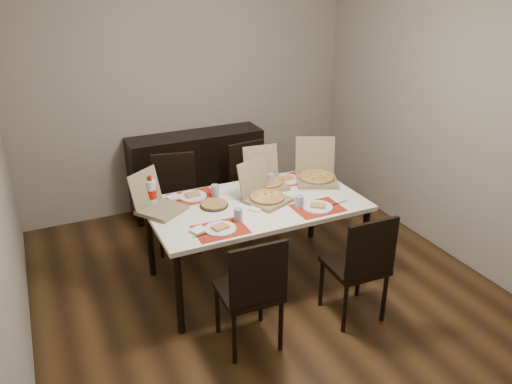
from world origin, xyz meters
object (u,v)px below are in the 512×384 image
Objects in this scene: chair_near_left at (252,289)px; chair_far_left at (176,197)px; soda_bottle at (151,193)px; chair_far_right at (252,183)px; pizza_box_center at (265,195)px; dip_bowl at (251,191)px; sideboard at (197,172)px; chair_near_right at (360,263)px; dining_table at (256,210)px.

chair_near_left is 1.71m from chair_far_left.
chair_near_left is 1.26m from soda_bottle.
chair_far_right is (0.78, 1.71, 0.00)m from chair_near_left.
pizza_box_center reaches higher than dip_bowl.
chair_near_left is 1.00× the size of chair_far_left.
sideboard is at bearing 57.37° from soda_bottle.
chair_near_right is at bearing -42.58° from soda_bottle.
soda_bottle reaches higher than chair_near_right.
dip_bowl is (0.04, 0.21, 0.08)m from dining_table.
chair_far_left is (-0.45, -0.70, 0.06)m from sideboard.
soda_bottle is at bearing -122.24° from chair_far_left.
dining_table is 3.87× the size of pizza_box_center.
soda_bottle reaches higher than chair_far_right.
pizza_box_center is (-0.40, 0.87, 0.29)m from chair_near_right.
dining_table is 1.94× the size of chair_far_right.
dip_bowl is 0.51× the size of soda_bottle.
chair_near_right is at bearing -78.89° from sideboard.
dining_table is 1.00m from chair_near_right.
dip_bowl reaches higher than dining_table.
pizza_box_center is at bearing -78.84° from dip_bowl.
pizza_box_center reaches higher than dining_table.
sideboard is 1.42m from dip_bowl.
chair_far_right is at bearing 67.48° from dining_table.
chair_far_right is 1.36m from soda_bottle.
sideboard is 1.61× the size of chair_far_left.
dining_table is at bearing -89.96° from sideboard.
pizza_box_center is 0.21m from dip_bowl.
chair_near_left is (-0.41, -2.41, 0.06)m from sideboard.
dip_bowl is at bearing 112.33° from chair_near_right.
chair_near_left and chair_far_left have the same top height.
chair_far_left is at bearing 116.78° from dining_table.
chair_far_right is at bearing 72.05° from pizza_box_center.
sideboard is at bearing 57.06° from chair_far_left.
dip_bowl is (0.04, -1.39, 0.32)m from sideboard.
chair_near_right is 1.76m from chair_far_right.
soda_bottle is (-0.81, -1.27, 0.41)m from sideboard.
sideboard is at bearing 118.17° from chair_far_right.
chair_near_left is at bearing -116.74° from dining_table.
soda_bottle reaches higher than chair_far_left.
pizza_box_center is at bearing 114.74° from chair_near_right.
chair_near_left is 1.15m from dip_bowl.
soda_bottle is (-0.40, 1.14, 0.35)m from chair_near_left.
chair_far_right is at bearing -61.83° from sideboard.
dip_bowl is at bearing -7.99° from soda_bottle.
sideboard is 1.63m from pizza_box_center.
chair_near_right is 1.99m from chair_far_left.
chair_near_right is at bearing -65.26° from pizza_box_center.
sideboard is 0.83× the size of dining_table.
dip_bowl is at bearing -115.49° from chair_far_right.
chair_near_right is 1.00m from pizza_box_center.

